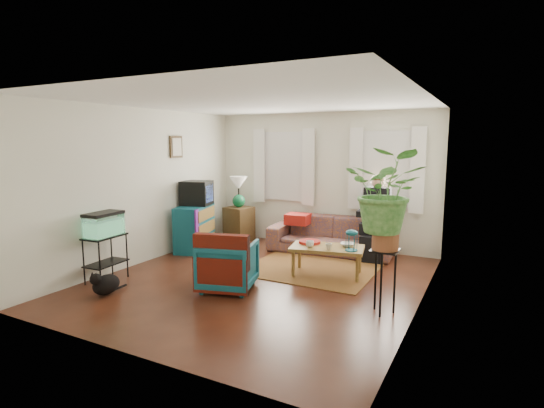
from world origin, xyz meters
The scene contains 31 objects.
floor centered at (0.00, 0.00, 0.00)m, with size 4.50×5.00×0.01m, color #4F2B14.
ceiling centered at (0.00, 0.00, 2.60)m, with size 4.50×5.00×0.01m, color white.
wall_back centered at (0.00, 2.50, 1.30)m, with size 4.50×0.01×2.60m, color silver.
wall_front centered at (0.00, -2.50, 1.30)m, with size 4.50×0.01×2.60m, color silver.
wall_left centered at (-2.25, 0.00, 1.30)m, with size 0.01×5.00×2.60m, color silver.
wall_right centered at (2.25, 0.00, 1.30)m, with size 0.01×5.00×2.60m, color silver.
window_left centered at (-0.80, 2.48, 1.55)m, with size 1.08×0.04×1.38m, color white.
window_right centered at (1.25, 2.48, 1.55)m, with size 1.08×0.04×1.38m, color white.
curtains_left centered at (-0.80, 2.40, 1.55)m, with size 1.36×0.06×1.50m, color white.
curtains_right centered at (1.25, 2.40, 1.55)m, with size 1.36×0.06×1.50m, color white.
picture_frame centered at (-2.21, 0.85, 1.95)m, with size 0.04×0.32×0.40m, color #3D2616.
area_rug centered at (0.45, 0.86, 0.01)m, with size 2.00×1.60×0.01m, color brown.
sofa centered at (0.36, 2.05, 0.44)m, with size 2.25×0.89×0.88m, color brown.
seated_person centered at (1.17, 2.11, 0.67)m, with size 0.56×0.69×1.34m, color black, non-canonical shape.
side_table centered at (-1.65, 2.07, 0.35)m, with size 0.48×0.48×0.71m, color #372414.
table_lamp centered at (-1.65, 2.07, 1.01)m, with size 0.36×0.36×0.65m, color white, non-canonical shape.
dresser centered at (-1.99, 1.03, 0.43)m, with size 0.47×0.95×0.85m, color navy.
crt_tv centered at (-2.00, 1.12, 1.08)m, with size 0.52×0.47×0.46m, color black.
aquarium_stand centered at (-2.00, -1.05, 0.34)m, with size 0.34×0.61×0.68m, color black.
aquarium centered at (-2.00, -1.05, 0.86)m, with size 0.30×0.56×0.36m, color #7FD899.
black_cat centered at (-1.54, -1.47, 0.17)m, with size 0.27×0.41×0.35m, color black.
armchair centered at (-0.22, -0.50, 0.37)m, with size 0.73×0.68×0.75m, color #105462.
serape_throw centered at (-0.14, -0.77, 0.53)m, with size 0.75×0.17×0.61m, color #9E0A0A.
coffee_table centered at (0.79, 0.71, 0.23)m, with size 1.10×0.60×0.46m, color brown.
cup_a centered at (0.57, 0.56, 0.50)m, with size 0.12×0.12×0.10m, color white.
cup_b centered at (0.88, 0.55, 0.50)m, with size 0.10×0.10×0.09m, color beige.
bowl centered at (1.06, 0.87, 0.48)m, with size 0.22×0.22×0.05m, color white.
snack_tray centered at (0.47, 0.80, 0.47)m, with size 0.34×0.34×0.04m, color #B21414.
birdcage centered at (1.19, 0.64, 0.61)m, with size 0.18×0.18×0.32m, color #115B6B, non-canonical shape.
plant_stand centered at (1.90, -0.35, 0.39)m, with size 0.33×0.33×0.78m, color black.
potted_plant centered at (1.90, -0.35, 1.33)m, with size 0.89×0.77×0.99m, color #599947.
Camera 1 is at (2.98, -5.27, 2.04)m, focal length 28.00 mm.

